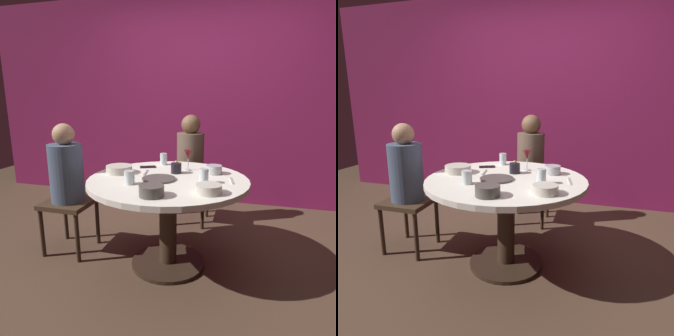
# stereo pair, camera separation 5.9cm
# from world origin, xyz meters

# --- Properties ---
(ground_plane) EXTENTS (8.00, 8.00, 0.00)m
(ground_plane) POSITION_xyz_m (0.00, 0.00, 0.00)
(ground_plane) COLOR #4C3828
(back_wall) EXTENTS (6.00, 0.10, 2.60)m
(back_wall) POSITION_xyz_m (0.00, 1.69, 1.30)
(back_wall) COLOR maroon
(back_wall) RESTS_ON ground
(dining_table) EXTENTS (1.24, 1.24, 0.74)m
(dining_table) POSITION_xyz_m (0.00, 0.00, 0.57)
(dining_table) COLOR silver
(dining_table) RESTS_ON ground
(seated_diner_left) EXTENTS (0.40, 0.40, 1.14)m
(seated_diner_left) POSITION_xyz_m (-0.90, 0.00, 0.70)
(seated_diner_left) COLOR #3F2D1E
(seated_diner_left) RESTS_ON ground
(seated_diner_back) EXTENTS (0.40, 0.40, 1.17)m
(seated_diner_back) POSITION_xyz_m (0.00, 0.91, 0.72)
(seated_diner_back) COLOR #3F2D1E
(seated_diner_back) RESTS_ON ground
(candle_holder) EXTENTS (0.09, 0.09, 0.11)m
(candle_holder) POSITION_xyz_m (0.03, 0.16, 0.78)
(candle_holder) COLOR black
(candle_holder) RESTS_ON dining_table
(wine_glass) EXTENTS (0.08, 0.08, 0.18)m
(wine_glass) POSITION_xyz_m (0.10, 0.29, 0.87)
(wine_glass) COLOR silver
(wine_glass) RESTS_ON dining_table
(dinner_plate) EXTENTS (0.26, 0.26, 0.01)m
(dinner_plate) POSITION_xyz_m (-0.05, -0.06, 0.74)
(dinner_plate) COLOR #4C4742
(dinner_plate) RESTS_ON dining_table
(cell_phone) EXTENTS (0.16, 0.12, 0.01)m
(cell_phone) POSITION_xyz_m (-0.27, 0.30, 0.74)
(cell_phone) COLOR black
(cell_phone) RESTS_ON dining_table
(bowl_serving_large) EXTENTS (0.13, 0.13, 0.07)m
(bowl_serving_large) POSITION_xyz_m (0.33, 0.23, 0.77)
(bowl_serving_large) COLOR #B7B7BC
(bowl_serving_large) RESTS_ON dining_table
(bowl_salad_center) EXTENTS (0.16, 0.16, 0.07)m
(bowl_salad_center) POSITION_xyz_m (0.01, -0.44, 0.77)
(bowl_salad_center) COLOR #4C4742
(bowl_salad_center) RESTS_ON dining_table
(bowl_small_white) EXTENTS (0.21, 0.21, 0.06)m
(bowl_small_white) POSITION_xyz_m (-0.43, 0.05, 0.77)
(bowl_small_white) COLOR beige
(bowl_small_white) RESTS_ON dining_table
(bowl_sauce_side) EXTENTS (0.17, 0.17, 0.06)m
(bowl_sauce_side) POSITION_xyz_m (0.35, -0.29, 0.77)
(bowl_sauce_side) COLOR beige
(bowl_sauce_side) RESTS_ON dining_table
(cup_near_candle) EXTENTS (0.07, 0.07, 0.11)m
(cup_near_candle) POSITION_xyz_m (0.29, -0.07, 0.79)
(cup_near_candle) COLOR silver
(cup_near_candle) RESTS_ON dining_table
(cup_by_left_diner) EXTENTS (0.07, 0.07, 0.10)m
(cup_by_left_diner) POSITION_xyz_m (-0.22, -0.23, 0.79)
(cup_by_left_diner) COLOR silver
(cup_by_left_diner) RESTS_ON dining_table
(cup_by_right_diner) EXTENTS (0.06, 0.06, 0.11)m
(cup_by_right_diner) POSITION_xyz_m (-0.16, 0.44, 0.79)
(cup_by_right_diner) COLOR silver
(cup_by_right_diner) RESTS_ON dining_table
(fork_near_plate) EXTENTS (0.05, 0.18, 0.01)m
(fork_near_plate) POSITION_xyz_m (0.48, 0.04, 0.74)
(fork_near_plate) COLOR #B7B7BC
(fork_near_plate) RESTS_ON dining_table
(knife_near_plate) EXTENTS (0.05, 0.18, 0.01)m
(knife_near_plate) POSITION_xyz_m (-0.22, 0.11, 0.74)
(knife_near_plate) COLOR #B7B7BC
(knife_near_plate) RESTS_ON dining_table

